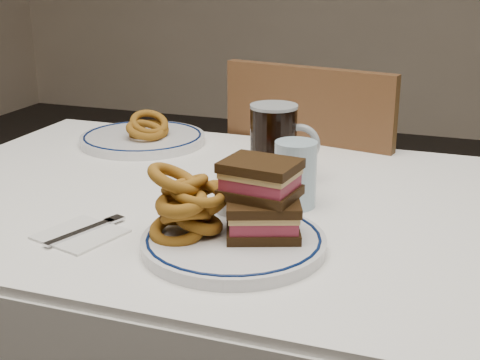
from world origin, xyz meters
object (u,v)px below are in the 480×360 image
(main_plate, at_px, (234,242))
(beer_mug, at_px, (275,143))
(chair_far, at_px, (323,220))
(reuben_sandwich, at_px, (262,198))
(far_plate, at_px, (143,138))

(main_plate, distance_m, beer_mug, 0.33)
(chair_far, relative_size, reuben_sandwich, 6.78)
(chair_far, height_order, beer_mug, chair_far)
(beer_mug, bearing_deg, main_plate, -84.11)
(chair_far, bearing_deg, reuben_sandwich, -85.42)
(chair_far, distance_m, reuben_sandwich, 0.79)
(reuben_sandwich, distance_m, beer_mug, 0.31)
(far_plate, bearing_deg, beer_mug, -23.43)
(far_plate, bearing_deg, main_plate, -50.08)
(chair_far, distance_m, beer_mug, 0.53)
(main_plate, height_order, beer_mug, beer_mug)
(reuben_sandwich, relative_size, beer_mug, 0.89)
(chair_far, height_order, main_plate, chair_far)
(beer_mug, bearing_deg, far_plate, 156.57)
(beer_mug, bearing_deg, reuben_sandwich, -77.00)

